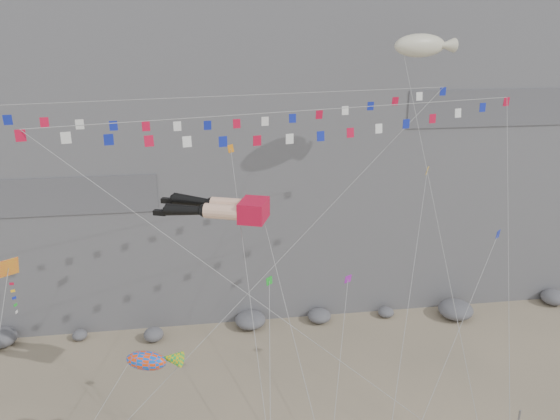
% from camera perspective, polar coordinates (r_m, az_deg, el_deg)
% --- Properties ---
extents(cliff, '(80.00, 28.00, 50.00)m').
position_cam_1_polar(cliff, '(55.79, -5.10, 19.38)').
color(cliff, slate).
rests_on(cliff, ground).
extents(talus_boulders, '(60.00, 3.00, 1.20)m').
position_cam_1_polar(talus_boulders, '(47.39, -3.12, -11.44)').
color(talus_boulders, slate).
rests_on(talus_boulders, ground).
extents(legs_kite, '(9.06, 15.47, 19.76)m').
position_cam_1_polar(legs_kite, '(30.66, -5.97, 0.16)').
color(legs_kite, red).
rests_on(legs_kite, ground).
extents(flag_banner_upper, '(29.89, 16.10, 27.76)m').
position_cam_1_polar(flag_banner_upper, '(32.95, -6.19, 11.68)').
color(flag_banner_upper, red).
rests_on(flag_banner_upper, ground).
extents(flag_banner_lower, '(27.33, 10.86, 23.84)m').
position_cam_1_polar(flag_banner_lower, '(29.92, 2.74, 10.28)').
color(flag_banner_lower, red).
rests_on(flag_banner_lower, ground).
extents(harlequin_kite, '(3.31, 7.20, 15.11)m').
position_cam_1_polar(harlequin_kite, '(28.88, -26.51, -5.50)').
color(harlequin_kite, red).
rests_on(harlequin_kite, ground).
extents(fish_windsock, '(8.71, 5.52, 11.32)m').
position_cam_1_polar(fish_windsock, '(30.31, -13.83, -15.08)').
color(fish_windsock, '#FF430D').
rests_on(fish_windsock, ground).
extents(blimp_windsock, '(4.69, 15.12, 26.98)m').
position_cam_1_polar(blimp_windsock, '(38.45, 14.43, 16.25)').
color(blimp_windsock, beige).
rests_on(blimp_windsock, ground).
extents(small_kite_a, '(1.81, 16.48, 23.49)m').
position_cam_1_polar(small_kite_a, '(33.18, -5.05, 5.46)').
color(small_kite_a, orange).
rests_on(small_kite_a, ground).
extents(small_kite_b, '(4.59, 11.64, 15.37)m').
position_cam_1_polar(small_kite_b, '(33.21, 7.08, -7.60)').
color(small_kite_b, purple).
rests_on(small_kite_b, ground).
extents(small_kite_c, '(1.86, 11.01, 15.44)m').
position_cam_1_polar(small_kite_c, '(29.70, -1.12, -8.14)').
color(small_kite_c, green).
rests_on(small_kite_c, ground).
extents(small_kite_d, '(8.99, 17.27, 24.05)m').
position_cam_1_polar(small_kite_d, '(37.24, 15.04, 3.27)').
color(small_kite_d, yellow).
rests_on(small_kite_d, ground).
extents(small_kite_e, '(10.83, 9.87, 18.69)m').
position_cam_1_polar(small_kite_e, '(34.70, 21.61, -2.94)').
color(small_kite_e, '#1221A2').
rests_on(small_kite_e, ground).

